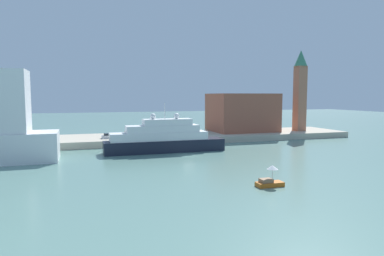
{
  "coord_description": "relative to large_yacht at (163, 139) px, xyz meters",
  "views": [
    {
      "loc": [
        -21.28,
        -67.95,
        12.44
      ],
      "look_at": [
        2.6,
        6.0,
        5.2
      ],
      "focal_mm": 32.54,
      "sensor_mm": 36.0,
      "label": 1
    }
  ],
  "objects": [
    {
      "name": "ground",
      "position": [
        3.86,
        -6.61,
        -2.93
      ],
      "size": [
        400.0,
        400.0,
        0.0
      ],
      "primitive_type": "plane",
      "color": "slate"
    },
    {
      "name": "quay_dock",
      "position": [
        3.86,
        18.47,
        -2.09
      ],
      "size": [
        110.0,
        18.15,
        1.68
      ],
      "primitive_type": "cube",
      "color": "#B7AD99",
      "rests_on": "ground"
    },
    {
      "name": "large_yacht",
      "position": [
        0.0,
        0.0,
        0.0
      ],
      "size": [
        26.67,
        4.86,
        10.82
      ],
      "color": "black",
      "rests_on": "ground"
    },
    {
      "name": "small_motorboat",
      "position": [
        7.16,
        -33.23,
        -2.01
      ],
      "size": [
        3.77,
        1.66,
        2.93
      ],
      "color": "#C66019",
      "rests_on": "ground"
    },
    {
      "name": "harbor_building",
      "position": [
        29.57,
        21.43,
        4.44
      ],
      "size": [
        18.49,
        15.15,
        11.39
      ],
      "primitive_type": "cube",
      "color": "#93513D",
      "rests_on": "quay_dock"
    },
    {
      "name": "bell_tower",
      "position": [
        46.69,
        16.68,
        12.12
      ],
      "size": [
        3.87,
        3.87,
        24.43
      ],
      "color": "#9E664C",
      "rests_on": "quay_dock"
    },
    {
      "name": "parked_car",
      "position": [
        -10.43,
        15.08,
        -0.69
      ],
      "size": [
        4.16,
        1.74,
        1.29
      ],
      "color": "silver",
      "rests_on": "quay_dock"
    },
    {
      "name": "person_figure",
      "position": [
        -6.54,
        15.98,
        -0.54
      ],
      "size": [
        0.36,
        0.36,
        1.55
      ],
      "color": "#334C8C",
      "rests_on": "quay_dock"
    },
    {
      "name": "mooring_bollard",
      "position": [
        1.45,
        10.7,
        -0.94
      ],
      "size": [
        0.38,
        0.38,
        0.62
      ],
      "primitive_type": "cylinder",
      "color": "black",
      "rests_on": "quay_dock"
    }
  ]
}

